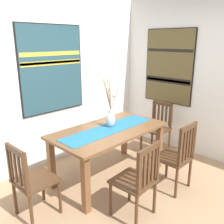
{
  "coord_description": "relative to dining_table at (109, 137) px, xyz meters",
  "views": [
    {
      "loc": [
        -2.08,
        -1.48,
        1.94
      ],
      "look_at": [
        0.27,
        0.82,
        0.97
      ],
      "focal_mm": 39.11,
      "sensor_mm": 36.0,
      "label": 1
    }
  ],
  "objects": [
    {
      "name": "table_runner",
      "position": [
        -0.0,
        -0.0,
        0.12
      ],
      "size": [
        1.5,
        0.36,
        0.01
      ],
      "primitive_type": "cube",
      "color": "#236B93",
      "rests_on": "dining_table"
    },
    {
      "name": "centerpiece_vase",
      "position": [
        0.08,
        0.04,
        0.26
      ],
      "size": [
        0.19,
        0.26,
        0.75
      ],
      "color": "silver",
      "rests_on": "dining_table"
    },
    {
      "name": "wall_back",
      "position": [
        -0.18,
        1.07,
        0.72
      ],
      "size": [
        6.4,
        0.12,
        2.7
      ],
      "primitive_type": "cube",
      "color": "silver",
      "rests_on": "ground_plane"
    },
    {
      "name": "chair_2",
      "position": [
        1.22,
        -0.0,
        -0.16
      ],
      "size": [
        0.44,
        0.44,
        0.89
      ],
      "color": "#4C301C",
      "rests_on": "ground_plane"
    },
    {
      "name": "chair_3",
      "position": [
        -1.2,
        0.02,
        -0.16
      ],
      "size": [
        0.43,
        0.43,
        0.9
      ],
      "color": "#4C301C",
      "rests_on": "ground_plane"
    },
    {
      "name": "chair_0",
      "position": [
        0.41,
        -0.85,
        -0.14
      ],
      "size": [
        0.42,
        0.42,
        0.95
      ],
      "color": "#4C301C",
      "rests_on": "ground_plane"
    },
    {
      "name": "ground_plane",
      "position": [
        -0.18,
        -0.79,
        -0.65
      ],
      "size": [
        6.4,
        6.4,
        0.03
      ],
      "primitive_type": "cube",
      "color": "#A37F5B"
    },
    {
      "name": "wall_side",
      "position": [
        1.68,
        -0.79,
        0.72
      ],
      "size": [
        0.12,
        6.4,
        2.7
      ],
      "primitive_type": "cube",
      "color": "silver",
      "rests_on": "ground_plane"
    },
    {
      "name": "painting_on_side_wall",
      "position": [
        1.61,
        0.09,
        0.85
      ],
      "size": [
        0.05,
        0.96,
        1.31
      ],
      "color": "black"
    },
    {
      "name": "dining_table",
      "position": [
        0.0,
        0.0,
        0.0
      ],
      "size": [
        1.63,
        0.87,
        0.75
      ],
      "color": "brown",
      "rests_on": "ground_plane"
    },
    {
      "name": "painting_on_back_wall",
      "position": [
        -0.22,
        1.01,
        0.89
      ],
      "size": [
        1.09,
        0.05,
        1.32
      ],
      "color": "black"
    },
    {
      "name": "chair_1",
      "position": [
        -0.38,
        -0.83,
        -0.15
      ],
      "size": [
        0.44,
        0.44,
        0.91
      ],
      "color": "#4C301C",
      "rests_on": "ground_plane"
    }
  ]
}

